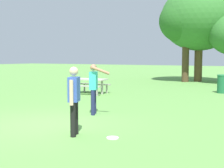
{
  "coord_description": "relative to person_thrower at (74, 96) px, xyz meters",
  "views": [
    {
      "loc": [
        5.76,
        -6.19,
        1.86
      ],
      "look_at": [
        0.95,
        2.17,
        1.0
      ],
      "focal_mm": 48.09,
      "sensor_mm": 36.0,
      "label": 1
    }
  ],
  "objects": [
    {
      "name": "tree_broad_center",
      "position": [
        -1.46,
        17.56,
        3.85
      ],
      "size": [
        5.78,
        5.78,
        7.27
      ],
      "color": "brown",
      "rests_on": "ground"
    },
    {
      "name": "frisbee",
      "position": [
        0.92,
        0.23,
        -0.93
      ],
      "size": [
        0.29,
        0.29,
        0.03
      ],
      "primitive_type": "cylinder",
      "color": "white",
      "rests_on": "ground"
    },
    {
      "name": "trash_can_further_along",
      "position": [
        1.53,
        10.69,
        -0.46
      ],
      "size": [
        0.59,
        0.59,
        0.96
      ],
      "color": "#1E663D",
      "rests_on": "ground"
    },
    {
      "name": "ground_plane",
      "position": [
        -1.48,
        0.55,
        -0.94
      ],
      "size": [
        120.0,
        120.0,
        0.0
      ],
      "primitive_type": "plane",
      "color": "#609947"
    },
    {
      "name": "tree_tall_left",
      "position": [
        -2.23,
        16.79,
        3.58
      ],
      "size": [
        4.05,
        4.05,
        6.29
      ],
      "color": "#4C3823",
      "rests_on": "ground"
    },
    {
      "name": "person_thrower",
      "position": [
        0.0,
        0.0,
        0.0
      ],
      "size": [
        0.35,
        0.57,
        1.64
      ],
      "color": "black",
      "rests_on": "ground"
    },
    {
      "name": "person_catcher",
      "position": [
        -1.05,
        2.44,
        0.02
      ],
      "size": [
        0.81,
        0.57,
        1.64
      ],
      "color": "#1E234C",
      "rests_on": "ground"
    },
    {
      "name": "picnic_table_near",
      "position": [
        -4.29,
        7.03,
        -0.38
      ],
      "size": [
        1.85,
        1.6,
        0.77
      ],
      "color": "#B2ADA3",
      "rests_on": "ground"
    }
  ]
}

